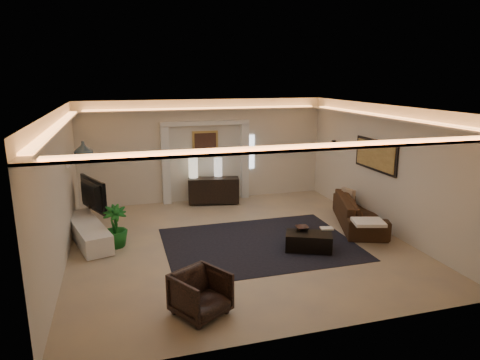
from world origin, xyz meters
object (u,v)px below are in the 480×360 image
object	(u,v)px
coffee_table	(309,241)
sofa	(359,212)
armchair	(201,294)
console	(214,190)

from	to	relation	value
coffee_table	sofa	bearing A→B (deg)	55.20
armchair	coffee_table	bearing A→B (deg)	3.57
coffee_table	armchair	bearing A→B (deg)	-121.31
coffee_table	armchair	distance (m)	3.16
coffee_table	armchair	world-z (taller)	armchair
sofa	coffee_table	xyz separation A→B (m)	(-1.84, -1.09, -0.14)
sofa	coffee_table	distance (m)	2.14
armchair	console	bearing A→B (deg)	44.73
coffee_table	console	bearing A→B (deg)	131.36
console	sofa	xyz separation A→B (m)	(2.99, -2.71, -0.06)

